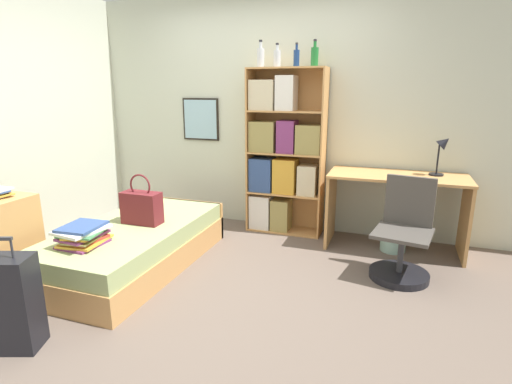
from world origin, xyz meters
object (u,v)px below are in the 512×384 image
at_px(handbag, 142,207).
at_px(waste_bin, 393,237).
at_px(suitcase, 3,303).
at_px(desk_lamp, 443,149).
at_px(bed, 136,245).
at_px(bottle_green, 261,57).
at_px(desk, 396,197).
at_px(desk_chair, 402,247).
at_px(bottle_blue, 315,56).
at_px(bookcase, 281,156).
at_px(book_stack_on_bed, 83,235).
at_px(bottle_clear, 296,58).
at_px(bottle_brown, 277,58).

distance_m(handbag, waste_bin, 2.45).
xyz_separation_m(suitcase, desk_lamp, (2.61, 2.59, 0.72)).
bearing_deg(bed, waste_bin, 27.24).
height_order(bottle_green, desk, bottle_green).
xyz_separation_m(desk_lamp, desk_chair, (-0.30, -0.73, -0.76)).
bearing_deg(bottle_blue, handbag, -134.39).
height_order(bed, bookcase, bookcase).
relative_size(bed, handbag, 4.02).
bearing_deg(bottle_green, handbag, -119.76).
height_order(bed, bottle_blue, bottle_blue).
relative_size(desk, waste_bin, 4.63).
relative_size(book_stack_on_bed, waste_bin, 1.40).
bearing_deg(bottle_clear, desk, -7.20).
bearing_deg(bottle_brown, waste_bin, -6.95).
bearing_deg(bottle_green, suitcase, -106.77).
xyz_separation_m(bed, bottle_green, (0.75, 1.29, 1.70)).
distance_m(bed, bottle_brown, 2.32).
height_order(bed, bottle_clear, bottle_clear).
distance_m(bed, suitcase, 1.30).
xyz_separation_m(bottle_green, desk_chair, (1.53, -0.72, -1.63)).
relative_size(suitcase, bottle_blue, 2.80).
height_order(book_stack_on_bed, bottle_clear, bottle_clear).
distance_m(handbag, bottle_green, 1.96).
bearing_deg(bookcase, suitcase, -110.89).
xyz_separation_m(book_stack_on_bed, bottle_brown, (1.01, 1.83, 1.41)).
distance_m(handbag, suitcase, 1.37).
xyz_separation_m(book_stack_on_bed, waste_bin, (2.29, 1.68, -0.33)).
bearing_deg(bookcase, waste_bin, -8.93).
xyz_separation_m(handbag, desk, (2.16, 1.14, -0.01)).
bearing_deg(desk_chair, desk_lamp, 67.81).
relative_size(handbag, desk_lamp, 1.14).
relative_size(desk, desk_chair, 1.53).
height_order(handbag, bottle_green, bottle_green).
bearing_deg(desk_lamp, bookcase, 178.66).
distance_m(bed, waste_bin, 2.49).
relative_size(suitcase, waste_bin, 2.61).
bearing_deg(waste_bin, bookcase, 171.07).
bearing_deg(book_stack_on_bed, desk_chair, 25.13).
relative_size(handbag, book_stack_on_bed, 1.15).
bearing_deg(bottle_green, desk, -3.75).
bearing_deg(bookcase, desk_lamp, -1.34).
distance_m(desk_lamp, desk_chair, 1.10).
distance_m(bottle_clear, desk, 1.73).
xyz_separation_m(book_stack_on_bed, suitcase, (0.05, -0.76, -0.17)).
bearing_deg(book_stack_on_bed, bottle_green, 65.64).
relative_size(bookcase, bottle_green, 6.60).
relative_size(bottle_brown, bottle_blue, 0.89).
height_order(suitcase, desk_chair, desk_chair).
bearing_deg(bottle_clear, bottle_green, -173.70).
height_order(book_stack_on_bed, desk_chair, desk_chair).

